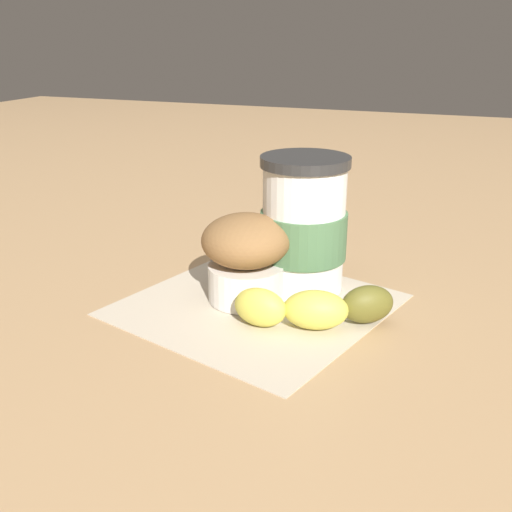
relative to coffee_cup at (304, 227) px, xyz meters
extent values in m
plane|color=tan|center=(0.06, -0.03, -0.07)|extent=(3.00, 3.00, 0.00)
cube|color=beige|center=(0.06, -0.03, -0.07)|extent=(0.28, 0.28, 0.00)
cylinder|color=white|center=(0.00, 0.00, 0.00)|extent=(0.08, 0.08, 0.13)
cylinder|color=#2D2D2D|center=(0.00, 0.00, 0.07)|extent=(0.09, 0.09, 0.01)
cylinder|color=#4C754C|center=(0.00, 0.00, -0.01)|extent=(0.09, 0.09, 0.05)
cylinder|color=white|center=(0.05, -0.04, -0.05)|extent=(0.07, 0.07, 0.04)
ellipsoid|color=olive|center=(0.05, -0.04, 0.00)|extent=(0.09, 0.09, 0.05)
ellipsoid|color=#D6CC4C|center=(0.10, -0.01, -0.05)|extent=(0.03, 0.05, 0.04)
ellipsoid|color=#D6CC4C|center=(0.08, 0.04, -0.05)|extent=(0.05, 0.07, 0.04)
ellipsoid|color=brown|center=(0.05, 0.08, -0.05)|extent=(0.05, 0.06, 0.04)
camera|label=1|loc=(0.55, 0.16, 0.19)|focal=42.00mm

